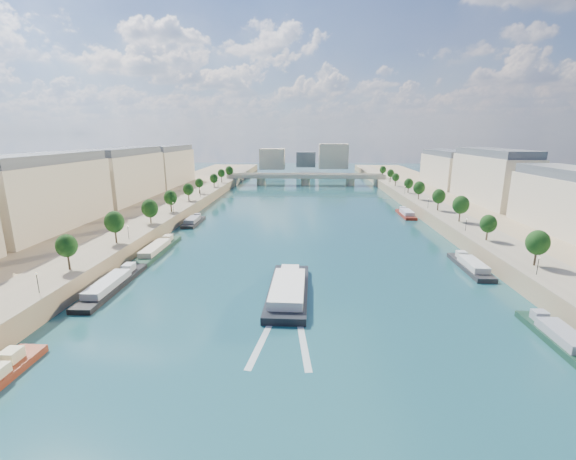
# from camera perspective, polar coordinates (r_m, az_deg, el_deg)

# --- Properties ---
(ground) EXTENTS (700.00, 700.00, 0.00)m
(ground) POSITION_cam_1_polar(r_m,az_deg,el_deg) (143.52, 2.42, -0.41)
(ground) COLOR #0C3439
(ground) RESTS_ON ground
(quay_left) EXTENTS (44.00, 520.00, 5.00)m
(quay_left) POSITION_cam_1_polar(r_m,az_deg,el_deg) (160.24, -24.27, 0.79)
(quay_left) COLOR #9E8460
(quay_left) RESTS_ON ground
(quay_right) EXTENTS (44.00, 520.00, 5.00)m
(quay_right) POSITION_cam_1_polar(r_m,az_deg,el_deg) (159.81, 29.21, 0.20)
(quay_right) COLOR #9E8460
(quay_right) RESTS_ON ground
(pave_left) EXTENTS (14.00, 520.00, 0.10)m
(pave_left) POSITION_cam_1_polar(r_m,az_deg,el_deg) (153.51, -19.36, 1.69)
(pave_left) COLOR gray
(pave_left) RESTS_ON quay_left
(pave_right) EXTENTS (14.00, 520.00, 0.10)m
(pave_right) POSITION_cam_1_polar(r_m,az_deg,el_deg) (153.15, 24.30, 1.20)
(pave_right) COLOR gray
(pave_right) RESTS_ON quay_right
(trees_left) EXTENTS (4.80, 268.80, 8.26)m
(trees_left) POSITION_cam_1_polar(r_m,az_deg,el_deg) (153.60, -18.56, 3.82)
(trees_left) COLOR #382B1E
(trees_left) RESTS_ON ground
(trees_right) EXTENTS (4.80, 268.80, 8.26)m
(trees_right) POSITION_cam_1_polar(r_m,az_deg,el_deg) (160.64, 22.55, 3.90)
(trees_right) COLOR #382B1E
(trees_right) RESTS_ON ground
(lamps_left) EXTENTS (0.36, 200.36, 4.28)m
(lamps_left) POSITION_cam_1_polar(r_m,az_deg,el_deg) (142.22, -19.25, 1.89)
(lamps_left) COLOR black
(lamps_left) RESTS_ON ground
(lamps_right) EXTENTS (0.36, 200.36, 4.28)m
(lamps_right) POSITION_cam_1_polar(r_m,az_deg,el_deg) (155.62, 22.20, 2.62)
(lamps_right) COLOR black
(lamps_right) RESTS_ON ground
(buildings_left) EXTENTS (16.00, 226.00, 23.20)m
(buildings_left) POSITION_cam_1_polar(r_m,az_deg,el_deg) (174.57, -26.81, 6.19)
(buildings_left) COLOR beige
(buildings_left) RESTS_ON ground
(buildings_right) EXTENTS (16.00, 226.00, 23.20)m
(buildings_right) POSITION_cam_1_polar(r_m,az_deg,el_deg) (174.09, 31.89, 5.56)
(buildings_right) COLOR beige
(buildings_right) RESTS_ON ground
(skyline) EXTENTS (79.00, 42.00, 22.00)m
(skyline) POSITION_cam_1_polar(r_m,az_deg,el_deg) (359.12, 3.18, 10.67)
(skyline) COLOR beige
(skyline) RESTS_ON ground
(bridge) EXTENTS (112.00, 12.00, 8.15)m
(bridge) POSITION_cam_1_polar(r_m,az_deg,el_deg) (278.31, 2.61, 7.71)
(bridge) COLOR #C1B79E
(bridge) RESTS_ON ground
(tour_barge) EXTENTS (9.33, 30.92, 4.18)m
(tour_barge) POSITION_cam_1_polar(r_m,az_deg,el_deg) (88.91, 0.03, -8.87)
(tour_barge) COLOR black
(tour_barge) RESTS_ON ground
(wake) EXTENTS (10.76, 25.98, 0.04)m
(wake) POSITION_cam_1_polar(r_m,az_deg,el_deg) (74.57, -0.58, -14.67)
(wake) COLOR silver
(wake) RESTS_ON ground
(moored_barges_left) EXTENTS (5.00, 152.55, 3.60)m
(moored_barges_left) POSITION_cam_1_polar(r_m,az_deg,el_deg) (100.69, -24.92, -7.67)
(moored_barges_left) COLOR #161E31
(moored_barges_left) RESTS_ON ground
(moored_barges_right) EXTENTS (5.00, 166.57, 3.60)m
(moored_barges_right) POSITION_cam_1_polar(r_m,az_deg,el_deg) (106.25, 27.79, -6.88)
(moored_barges_right) COLOR black
(moored_barges_right) RESTS_ON ground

